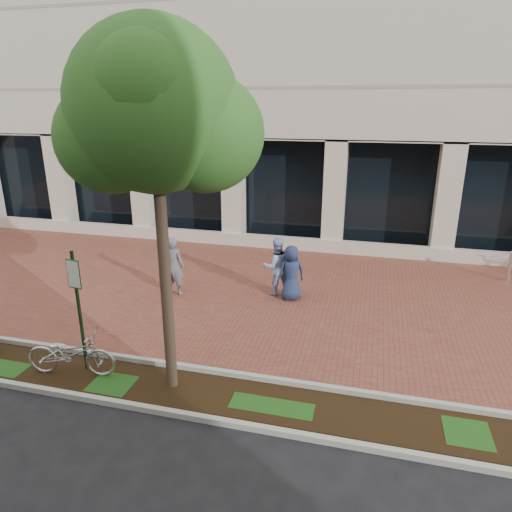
% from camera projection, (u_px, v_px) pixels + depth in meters
% --- Properties ---
extents(ground, '(120.00, 120.00, 0.00)m').
position_uv_depth(ground, '(250.00, 291.00, 13.95)').
color(ground, black).
rests_on(ground, ground).
extents(brick_plaza, '(40.00, 9.00, 0.01)m').
position_uv_depth(brick_plaza, '(250.00, 291.00, 13.95)').
color(brick_plaza, brown).
rests_on(brick_plaza, ground).
extents(planting_strip, '(40.00, 1.50, 0.01)m').
position_uv_depth(planting_strip, '(180.00, 391.00, 9.13)').
color(planting_strip, black).
rests_on(planting_strip, ground).
extents(curb_plaza_side, '(40.00, 0.12, 0.12)m').
position_uv_depth(curb_plaza_side, '(194.00, 368.00, 9.81)').
color(curb_plaza_side, '#A9A9A0').
rests_on(curb_plaza_side, ground).
extents(curb_street_side, '(40.00, 0.12, 0.12)m').
position_uv_depth(curb_street_side, '(164.00, 412.00, 8.43)').
color(curb_street_side, '#A9A9A0').
rests_on(curb_street_side, ground).
extents(parking_sign, '(0.34, 0.07, 2.69)m').
position_uv_depth(parking_sign, '(77.00, 297.00, 9.36)').
color(parking_sign, '#133519').
rests_on(parking_sign, ground).
extents(street_tree, '(3.48, 2.90, 6.86)m').
position_uv_depth(street_tree, '(158.00, 119.00, 7.67)').
color(street_tree, '#413225').
rests_on(street_tree, ground).
extents(locked_bicycle, '(1.99, 0.96, 1.00)m').
position_uv_depth(locked_bicycle, '(71.00, 354.00, 9.54)').
color(locked_bicycle, silver).
rests_on(locked_bicycle, ground).
extents(pedestrian_left, '(0.68, 0.47, 1.78)m').
position_uv_depth(pedestrian_left, '(174.00, 266.00, 13.51)').
color(pedestrian_left, slate).
rests_on(pedestrian_left, ground).
extents(pedestrian_mid, '(1.08, 1.01, 1.78)m').
position_uv_depth(pedestrian_mid, '(276.00, 266.00, 13.49)').
color(pedestrian_mid, '#98B0E3').
rests_on(pedestrian_mid, ground).
extents(pedestrian_right, '(0.95, 0.83, 1.63)m').
position_uv_depth(pedestrian_right, '(291.00, 273.00, 13.16)').
color(pedestrian_right, navy).
rests_on(pedestrian_right, ground).
extents(bollard, '(0.12, 0.12, 1.04)m').
position_uv_depth(bollard, '(510.00, 266.00, 14.59)').
color(bollard, silver).
rests_on(bollard, ground).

